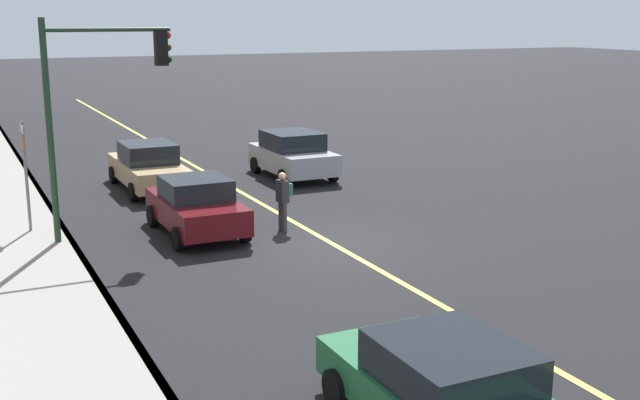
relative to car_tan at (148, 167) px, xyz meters
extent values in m
plane|color=black|center=(-8.48, -2.62, -0.79)|extent=(200.00, 200.00, 0.00)
cube|color=gray|center=(-8.48, 4.96, -0.71)|extent=(80.00, 3.27, 0.15)
cube|color=slate|center=(-8.48, 3.40, -0.71)|extent=(80.00, 0.16, 0.15)
cube|color=#D8CC4C|center=(-8.48, -2.62, -0.78)|extent=(80.00, 0.16, 0.01)
cube|color=tan|center=(0.02, 0.00, -0.16)|extent=(4.65, 1.76, 0.65)
cube|color=black|center=(-0.05, 0.00, 0.49)|extent=(2.01, 1.62, 0.63)
cylinder|color=black|center=(1.55, 0.86, -0.49)|extent=(0.60, 0.22, 0.60)
cylinder|color=black|center=(1.55, -0.86, -0.49)|extent=(0.60, 0.22, 0.60)
cylinder|color=black|center=(-1.52, 0.86, -0.49)|extent=(0.60, 0.22, 0.60)
cylinder|color=black|center=(-1.52, -0.86, -0.49)|extent=(0.60, 0.22, 0.60)
cube|color=#1E6038|center=(-17.64, 0.27, -0.20)|extent=(4.04, 1.88, 0.57)
cube|color=black|center=(-17.84, 0.27, 0.37)|extent=(2.01, 1.73, 0.56)
cylinder|color=black|center=(-16.31, 1.19, -0.49)|extent=(0.60, 0.22, 0.60)
cylinder|color=black|center=(-16.31, -0.65, -0.49)|extent=(0.60, 0.22, 0.60)
cube|color=#A8AAB2|center=(-0.17, -5.19, -0.12)|extent=(4.03, 1.91, 0.74)
cube|color=black|center=(-0.12, -5.19, 0.56)|extent=(2.15, 1.75, 0.61)
cylinder|color=black|center=(-1.50, -6.13, -0.49)|extent=(0.60, 0.22, 0.60)
cylinder|color=black|center=(-1.50, -4.26, -0.49)|extent=(0.60, 0.22, 0.60)
cylinder|color=black|center=(1.16, -6.13, -0.49)|extent=(0.60, 0.22, 0.60)
cylinder|color=black|center=(1.16, -4.26, -0.49)|extent=(0.60, 0.22, 0.60)
cube|color=#591116|center=(-6.09, 0.20, -0.15)|extent=(3.88, 1.78, 0.68)
cube|color=black|center=(-6.09, 0.20, 0.47)|extent=(1.73, 1.64, 0.55)
cylinder|color=black|center=(-4.81, 1.07, -0.49)|extent=(0.60, 0.22, 0.60)
cylinder|color=black|center=(-4.81, -0.67, -0.49)|extent=(0.60, 0.22, 0.60)
cylinder|color=black|center=(-7.37, 1.07, -0.49)|extent=(0.60, 0.22, 0.60)
cylinder|color=black|center=(-7.37, -0.67, -0.49)|extent=(0.60, 0.22, 0.60)
cylinder|color=#383838|center=(-6.88, -2.00, -0.39)|extent=(0.15, 0.15, 0.80)
cylinder|color=#383838|center=(-6.67, -1.98, -0.39)|extent=(0.15, 0.15, 0.80)
cube|color=#262628|center=(-6.78, -1.99, 0.31)|extent=(0.40, 0.25, 0.60)
sphere|color=tan|center=(-6.78, -1.99, 0.72)|extent=(0.22, 0.22, 0.22)
cube|color=#26593F|center=(-6.76, -2.16, 0.34)|extent=(0.27, 0.18, 0.34)
cylinder|color=#1E3823|center=(-5.80, 3.72, 2.04)|extent=(0.16, 0.16, 5.64)
cylinder|color=#1E3823|center=(-5.80, 2.18, 4.56)|extent=(0.10, 3.08, 0.10)
cube|color=black|center=(-5.80, 0.89, 4.11)|extent=(0.28, 0.30, 0.90)
sphere|color=red|center=(-5.80, 0.71, 4.41)|extent=(0.18, 0.18, 0.18)
sphere|color=#392905|center=(-5.80, 0.71, 4.11)|extent=(0.18, 0.18, 0.18)
sphere|color=black|center=(-5.80, 0.71, 3.81)|extent=(0.18, 0.18, 0.18)
cylinder|color=slate|center=(-4.36, 4.22, 0.74)|extent=(0.08, 0.08, 3.05)
cube|color=white|center=(-4.36, 4.24, 2.06)|extent=(0.60, 0.02, 0.20)
cube|color=#DB5919|center=(-4.36, 4.24, 1.71)|extent=(0.44, 0.02, 0.28)
camera|label=1|loc=(-25.95, 6.09, 4.88)|focal=44.64mm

